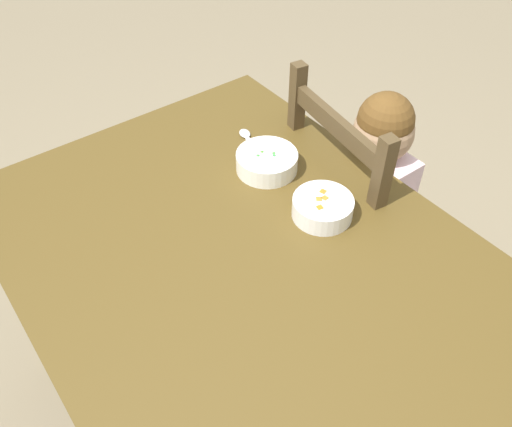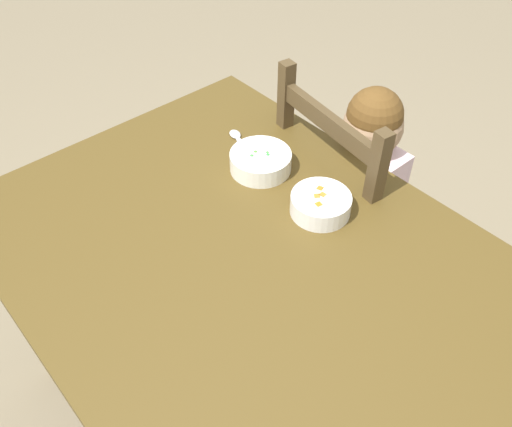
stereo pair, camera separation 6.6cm
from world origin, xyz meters
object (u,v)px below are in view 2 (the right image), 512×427
(bowl_of_peas, at_px, (261,161))
(child_figure, at_px, (357,186))
(dining_chair, at_px, (349,223))
(bowl_of_carrots, at_px, (321,204))
(spoon, at_px, (238,138))
(dining_table, at_px, (249,285))

(bowl_of_peas, bearing_deg, child_figure, 69.51)
(dining_chair, relative_size, child_figure, 1.04)
(dining_chair, xyz_separation_m, child_figure, (0.01, -0.00, 0.16))
(bowl_of_carrots, height_order, spoon, bowl_of_carrots)
(bowl_of_peas, bearing_deg, spoon, 164.63)
(dining_table, relative_size, bowl_of_carrots, 8.66)
(child_figure, bearing_deg, spoon, -134.58)
(child_figure, xyz_separation_m, spoon, (-0.25, -0.25, 0.16))
(dining_chair, bearing_deg, dining_table, -78.18)
(dining_chair, distance_m, bowl_of_carrots, 0.47)
(bowl_of_carrots, bearing_deg, dining_chair, 111.61)
(child_figure, distance_m, bowl_of_peas, 0.36)
(child_figure, bearing_deg, bowl_of_carrots, -69.51)
(child_figure, bearing_deg, dining_chair, 159.04)
(dining_chair, height_order, child_figure, dining_chair)
(dining_chair, distance_m, spoon, 0.48)
(spoon, bearing_deg, bowl_of_peas, -15.37)
(dining_table, bearing_deg, child_figure, 101.06)
(bowl_of_peas, relative_size, bowl_of_carrots, 1.10)
(child_figure, distance_m, spoon, 0.39)
(bowl_of_peas, xyz_separation_m, bowl_of_carrots, (0.22, -0.00, -0.00))
(bowl_of_carrots, distance_m, spoon, 0.36)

